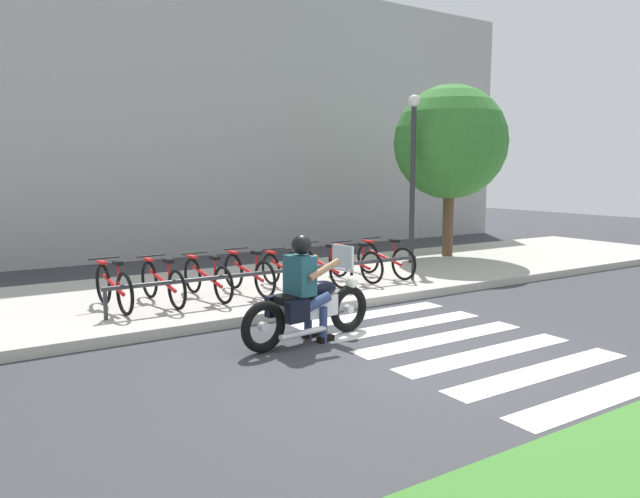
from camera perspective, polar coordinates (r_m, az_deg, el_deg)
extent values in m
plane|color=#38383D|center=(7.24, 12.03, -10.88)|extent=(48.00, 48.00, 0.00)
cube|color=#B7B2A8|center=(11.25, -6.27, -3.75)|extent=(24.00, 4.40, 0.15)
cube|color=white|center=(6.85, 26.17, -12.56)|extent=(2.80, 0.40, 0.01)
cube|color=white|center=(7.27, 20.69, -11.12)|extent=(2.80, 0.40, 0.01)
cube|color=white|center=(7.74, 15.89, -9.76)|extent=(2.80, 0.40, 0.01)
cube|color=white|center=(8.27, 11.71, -8.52)|extent=(2.80, 0.40, 0.01)
cube|color=white|center=(8.84, 8.06, -7.39)|extent=(2.80, 0.40, 0.01)
cube|color=white|center=(9.44, 4.89, -6.37)|extent=(2.80, 0.40, 0.01)
torus|color=black|center=(8.38, 2.81, -5.84)|extent=(0.67, 0.21, 0.66)
cylinder|color=silver|center=(8.38, 2.81, -5.84)|extent=(0.13, 0.12, 0.12)
torus|color=black|center=(7.46, -5.51, -7.54)|extent=(0.67, 0.21, 0.66)
cylinder|color=silver|center=(7.46, -5.51, -7.54)|extent=(0.13, 0.12, 0.12)
cube|color=silver|center=(7.86, -1.11, -5.67)|extent=(0.84, 0.39, 0.28)
ellipsoid|color=black|center=(7.95, 0.02, -3.91)|extent=(0.55, 0.35, 0.22)
cube|color=black|center=(7.71, -2.27, -4.80)|extent=(0.59, 0.36, 0.10)
cube|color=black|center=(7.80, -4.22, -5.49)|extent=(0.33, 0.16, 0.28)
cube|color=black|center=(7.46, -2.19, -6.08)|extent=(0.33, 0.16, 0.28)
cylinder|color=silver|center=(8.16, 2.08, -2.02)|extent=(0.12, 0.62, 0.03)
sphere|color=white|center=(8.33, 3.08, -3.23)|extent=(0.18, 0.18, 0.18)
cube|color=silver|center=(8.15, 2.24, -0.75)|extent=(0.10, 0.40, 0.32)
cylinder|color=silver|center=(7.65, -1.65, -8.16)|extent=(0.74, 0.18, 0.08)
cube|color=#1E4C59|center=(7.68, -1.98, -2.56)|extent=(0.31, 0.43, 0.52)
sphere|color=black|center=(7.64, -1.81, 0.42)|extent=(0.26, 0.26, 0.26)
cylinder|color=#9E7051|center=(7.98, -1.68, -1.61)|extent=(0.53, 0.16, 0.26)
cylinder|color=#9E7051|center=(7.65, 0.40, -2.01)|extent=(0.53, 0.16, 0.26)
cylinder|color=navy|center=(7.97, -1.84, -4.84)|extent=(0.46, 0.20, 0.24)
cylinder|color=navy|center=(8.11, -1.17, -6.93)|extent=(0.11, 0.11, 0.48)
cube|color=black|center=(8.19, -0.95, -8.25)|extent=(0.25, 0.13, 0.08)
cylinder|color=navy|center=(7.72, -0.35, -5.22)|extent=(0.46, 0.20, 0.24)
cylinder|color=navy|center=(7.88, 0.33, -7.37)|extent=(0.11, 0.11, 0.48)
cube|color=black|center=(7.96, 0.54, -8.72)|extent=(0.25, 0.13, 0.08)
torus|color=black|center=(9.99, -20.32, -3.23)|extent=(0.12, 0.65, 0.65)
torus|color=black|center=(9.10, -18.44, -4.17)|extent=(0.12, 0.65, 0.65)
cylinder|color=red|center=(9.53, -19.44, -3.28)|extent=(0.15, 0.85, 0.24)
cylinder|color=red|center=(9.28, -19.01, -2.51)|extent=(0.04, 0.04, 0.40)
cube|color=black|center=(9.25, -19.06, -1.29)|extent=(0.12, 0.21, 0.06)
cylinder|color=black|center=(9.83, -20.26, -0.84)|extent=(0.48, 0.08, 0.03)
cube|color=red|center=(9.93, -20.41, -1.23)|extent=(0.11, 0.29, 0.04)
torus|color=black|center=(10.23, -16.26, -2.88)|extent=(0.11, 0.63, 0.63)
torus|color=black|center=(9.26, -13.74, -3.87)|extent=(0.11, 0.63, 0.63)
cylinder|color=red|center=(9.73, -15.08, -2.98)|extent=(0.16, 0.96, 0.26)
cylinder|color=red|center=(9.46, -14.46, -2.27)|extent=(0.04, 0.04, 0.39)
cube|color=black|center=(9.43, -14.50, -1.12)|extent=(0.12, 0.21, 0.06)
cylinder|color=black|center=(10.07, -16.12, -0.64)|extent=(0.48, 0.08, 0.03)
cube|color=red|center=(10.18, -16.33, -0.99)|extent=(0.11, 0.29, 0.04)
torus|color=black|center=(10.47, -12.28, -2.55)|extent=(0.11, 0.62, 0.62)
torus|color=black|center=(9.52, -9.38, -3.48)|extent=(0.11, 0.62, 0.62)
cylinder|color=red|center=(9.98, -10.91, -2.64)|extent=(0.16, 0.98, 0.26)
cylinder|color=red|center=(9.71, -10.19, -1.95)|extent=(0.04, 0.04, 0.38)
cube|color=black|center=(9.68, -10.21, -0.84)|extent=(0.12, 0.21, 0.06)
cylinder|color=black|center=(10.31, -12.08, -0.39)|extent=(0.48, 0.08, 0.03)
cube|color=red|center=(10.42, -12.33, -0.73)|extent=(0.11, 0.29, 0.04)
torus|color=black|center=(10.73, -8.41, -2.16)|extent=(0.12, 0.64, 0.64)
torus|color=black|center=(9.85, -5.38, -2.97)|extent=(0.12, 0.64, 0.64)
cylinder|color=red|center=(10.27, -6.97, -2.19)|extent=(0.15, 0.93, 0.25)
cylinder|color=red|center=(10.03, -6.21, -1.47)|extent=(0.04, 0.04, 0.39)
cube|color=black|center=(10.00, -6.22, -0.36)|extent=(0.12, 0.21, 0.06)
cylinder|color=black|center=(10.58, -8.17, 0.04)|extent=(0.48, 0.08, 0.03)
cube|color=red|center=(10.68, -8.45, -0.32)|extent=(0.11, 0.29, 0.04)
torus|color=black|center=(11.06, -4.81, -1.95)|extent=(0.11, 0.59, 0.59)
torus|color=black|center=(10.22, -1.58, -2.71)|extent=(0.11, 0.59, 0.59)
cylinder|color=red|center=(10.62, -3.26, -1.99)|extent=(0.15, 0.93, 0.25)
cylinder|color=red|center=(10.39, -2.45, -1.36)|extent=(0.04, 0.04, 0.36)
cube|color=black|center=(10.36, -2.45, -0.38)|extent=(0.12, 0.21, 0.06)
cylinder|color=black|center=(10.91, -4.53, 0.00)|extent=(0.48, 0.08, 0.03)
cube|color=red|center=(11.01, -4.83, -0.30)|extent=(0.11, 0.29, 0.04)
torus|color=black|center=(11.44, -1.51, -1.45)|extent=(0.12, 0.65, 0.65)
torus|color=black|center=(10.60, 2.03, -2.17)|extent=(0.12, 0.65, 0.65)
cylinder|color=red|center=(11.00, 0.19, -1.45)|extent=(0.16, 0.97, 0.26)
cylinder|color=red|center=(10.77, 1.09, -0.76)|extent=(0.04, 0.04, 0.40)
cube|color=black|center=(10.74, 1.10, 0.29)|extent=(0.12, 0.21, 0.06)
cylinder|color=black|center=(11.29, -1.18, 0.65)|extent=(0.48, 0.08, 0.03)
cube|color=red|center=(11.39, -1.51, 0.30)|extent=(0.11, 0.29, 0.04)
torus|color=black|center=(11.80, 1.84, -1.24)|extent=(0.11, 0.63, 0.62)
torus|color=black|center=(11.09, 5.06, -1.83)|extent=(0.11, 0.63, 0.62)
cylinder|color=red|center=(11.43, 3.40, -1.21)|extent=(0.15, 0.87, 0.24)
cylinder|color=red|center=(11.23, 4.23, -0.56)|extent=(0.04, 0.04, 0.38)
cube|color=black|center=(11.20, 4.24, 0.41)|extent=(0.12, 0.21, 0.06)
cylinder|color=black|center=(11.67, 2.15, 0.71)|extent=(0.48, 0.08, 0.03)
cube|color=red|center=(11.75, 1.84, 0.39)|extent=(0.11, 0.29, 0.04)
torus|color=black|center=(12.26, 4.70, -0.87)|extent=(0.12, 0.65, 0.65)
torus|color=black|center=(11.55, 8.14, -1.44)|extent=(0.12, 0.65, 0.65)
cylinder|color=red|center=(11.89, 6.37, -0.83)|extent=(0.15, 0.91, 0.25)
cylinder|color=red|center=(11.69, 7.26, -0.17)|extent=(0.04, 0.04, 0.40)
cube|color=black|center=(11.66, 7.27, 0.80)|extent=(0.12, 0.21, 0.06)
cylinder|color=black|center=(12.13, 5.05, 1.09)|extent=(0.48, 0.08, 0.03)
cube|color=red|center=(12.21, 4.72, 0.76)|extent=(0.11, 0.29, 0.04)
cylinder|color=#333338|center=(9.95, -3.63, -2.13)|extent=(5.92, 0.07, 0.07)
cylinder|color=#333338|center=(8.99, -20.15, -5.09)|extent=(0.06, 0.06, 0.45)
cylinder|color=#333338|center=(11.66, 9.01, -1.90)|extent=(0.06, 0.06, 0.45)
cylinder|color=#2D2D33|center=(13.75, 8.98, 5.78)|extent=(0.12, 0.12, 3.74)
sphere|color=white|center=(13.84, 9.15, 14.03)|extent=(0.28, 0.28, 0.28)
cylinder|color=brown|center=(15.16, 12.34, 2.58)|extent=(0.27, 0.27, 2.01)
sphere|color=#387F33|center=(15.12, 12.55, 10.11)|extent=(2.82, 2.82, 2.82)
cube|color=#A7A7A7|center=(16.41, -15.53, 12.52)|extent=(24.00, 1.20, 7.54)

